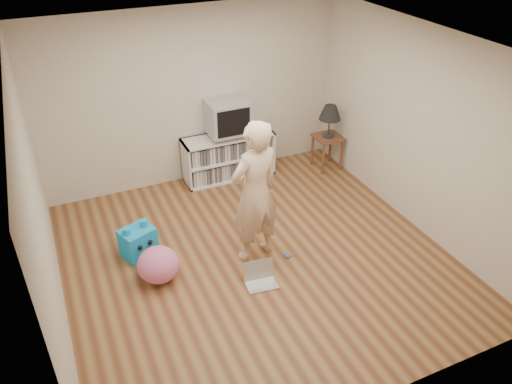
{
  "coord_description": "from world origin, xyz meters",
  "views": [
    {
      "loc": [
        -1.98,
        -4.39,
        3.96
      ],
      "look_at": [
        0.18,
        0.4,
        0.69
      ],
      "focal_mm": 35.0,
      "sensor_mm": 36.0,
      "label": 1
    }
  ],
  "objects": [
    {
      "name": "ceiling",
      "position": [
        0.0,
        0.0,
        2.6
      ],
      "size": [
        4.5,
        4.5,
        0.01
      ],
      "primitive_type": "cube",
      "color": "white",
      "rests_on": "walls"
    },
    {
      "name": "media_unit",
      "position": [
        0.44,
        2.04,
        0.35
      ],
      "size": [
        1.4,
        0.45,
        0.7
      ],
      "color": "white",
      "rests_on": "ground"
    },
    {
      "name": "person",
      "position": [
        0.01,
        0.07,
        0.91
      ],
      "size": [
        0.74,
        0.58,
        1.81
      ],
      "primitive_type": "imported",
      "rotation": [
        0.0,
        0.0,
        3.38
      ],
      "color": "beige",
      "rests_on": "ground"
    },
    {
      "name": "walls",
      "position": [
        0.0,
        0.0,
        1.3
      ],
      "size": [
        4.52,
        4.52,
        2.6
      ],
      "color": "beige",
      "rests_on": "ground"
    },
    {
      "name": "playing_cards",
      "position": [
        0.37,
        -0.13,
        0.01
      ],
      "size": [
        0.09,
        0.11,
        0.02
      ],
      "primitive_type": "cube",
      "rotation": [
        0.0,
        0.0,
        0.36
      ],
      "color": "#424EB0",
      "rests_on": "ground"
    },
    {
      "name": "dvd_deck",
      "position": [
        0.44,
        2.02,
        0.73
      ],
      "size": [
        0.45,
        0.35,
        0.07
      ],
      "primitive_type": "cube",
      "color": "gray",
      "rests_on": "media_unit"
    },
    {
      "name": "ground",
      "position": [
        0.0,
        0.0,
        0.0
      ],
      "size": [
        4.5,
        4.5,
        0.0
      ],
      "primitive_type": "plane",
      "color": "brown",
      "rests_on": "ground"
    },
    {
      "name": "table_lamp",
      "position": [
        1.99,
        1.65,
        0.94
      ],
      "size": [
        0.34,
        0.34,
        0.52
      ],
      "color": "#333333",
      "rests_on": "side_table"
    },
    {
      "name": "plush_blue",
      "position": [
        -1.3,
        0.67,
        0.19
      ],
      "size": [
        0.48,
        0.43,
        0.45
      ],
      "rotation": [
        0.0,
        0.0,
        0.36
      ],
      "color": "#0F9DFF",
      "rests_on": "ground"
    },
    {
      "name": "side_table",
      "position": [
        1.99,
        1.65,
        0.42
      ],
      "size": [
        0.42,
        0.42,
        0.55
      ],
      "color": "brown",
      "rests_on": "ground"
    },
    {
      "name": "laptop",
      "position": [
        -0.13,
        -0.41,
        0.07
      ],
      "size": [
        0.39,
        0.33,
        0.25
      ],
      "rotation": [
        0.0,
        0.0,
        -0.12
      ],
      "color": "silver",
      "rests_on": "ground"
    },
    {
      "name": "crt_tv",
      "position": [
        0.44,
        2.02,
        1.02
      ],
      "size": [
        0.6,
        0.53,
        0.5
      ],
      "color": "#A2A2A7",
      "rests_on": "dvd_deck"
    },
    {
      "name": "plush_pink",
      "position": [
        -1.18,
        0.12,
        0.21
      ],
      "size": [
        0.63,
        0.63,
        0.42
      ],
      "primitive_type": "ellipsoid",
      "rotation": [
        0.0,
        0.0,
        0.37
      ],
      "color": "#D7679B",
      "rests_on": "ground"
    }
  ]
}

